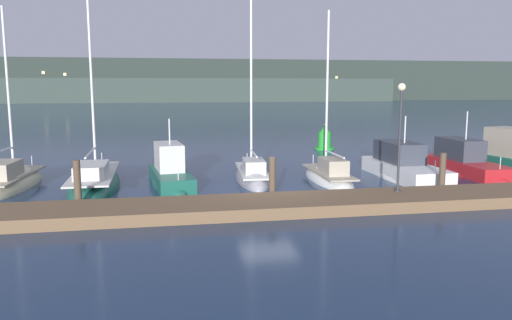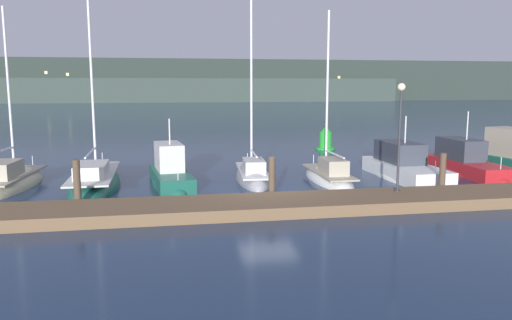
{
  "view_description": "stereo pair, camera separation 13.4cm",
  "coord_description": "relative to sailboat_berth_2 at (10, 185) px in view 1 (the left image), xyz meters",
  "views": [
    {
      "loc": [
        -4.43,
        -20.9,
        4.86
      ],
      "look_at": [
        0.0,
        2.98,
        1.2
      ],
      "focal_mm": 35.0,
      "sensor_mm": 36.0,
      "label": 1
    },
    {
      "loc": [
        -4.3,
        -20.92,
        4.86
      ],
      "look_at": [
        0.0,
        2.98,
        1.2
      ],
      "focal_mm": 35.0,
      "sensor_mm": 36.0,
      "label": 2
    }
  ],
  "objects": [
    {
      "name": "mooring_pile_2",
      "position": [
        11.73,
        -4.98,
        0.82
      ],
      "size": [
        0.28,
        0.28,
        1.87
      ],
      "primitive_type": "cylinder",
      "color": "#4C3D2D",
      "rests_on": "ground"
    },
    {
      "name": "channel_buoy",
      "position": [
        19.34,
        11.1,
        0.62
      ],
      "size": [
        1.48,
        1.48,
        1.98
      ],
      "color": "green",
      "rests_on": "ground"
    },
    {
      "name": "motorboat_berth_8",
      "position": [
        23.73,
        -0.3,
        0.18
      ],
      "size": [
        2.09,
        6.78,
        4.09
      ],
      "color": "red",
      "rests_on": "ground"
    },
    {
      "name": "sailboat_berth_2",
      "position": [
        0.0,
        0.0,
        0.0
      ],
      "size": [
        2.55,
        6.91,
        9.35
      ],
      "color": "beige",
      "rests_on": "ground"
    },
    {
      "name": "mooring_pile_1",
      "position": [
        3.91,
        -4.98,
        0.87
      ],
      "size": [
        0.28,
        0.28,
        1.97
      ],
      "primitive_type": "cylinder",
      "color": "#4C3D2D",
      "rests_on": "ground"
    },
    {
      "name": "motorboat_berth_7",
      "position": [
        19.68,
        -1.08,
        0.22
      ],
      "size": [
        2.38,
        6.99,
        3.8
      ],
      "color": "white",
      "rests_on": "ground"
    },
    {
      "name": "dock_lamppost",
      "position": [
        16.87,
        -6.07,
        3.3
      ],
      "size": [
        0.32,
        0.32,
        4.49
      ],
      "color": "#2D2D33",
      "rests_on": "dock"
    },
    {
      "name": "motorboat_berth_4",
      "position": [
        7.57,
        -0.67,
        0.2
      ],
      "size": [
        2.44,
        5.83,
        3.93
      ],
      "color": "#195647",
      "rests_on": "ground"
    },
    {
      "name": "sailboat_berth_3",
      "position": [
        3.97,
        -0.61,
        -0.01
      ],
      "size": [
        2.42,
        8.11,
        12.31
      ],
      "color": "#195647",
      "rests_on": "ground"
    },
    {
      "name": "sailboat_berth_6",
      "position": [
        15.52,
        -1.17,
        0.03
      ],
      "size": [
        1.8,
        6.08,
        9.14
      ],
      "color": "white",
      "rests_on": "ground"
    },
    {
      "name": "dock",
      "position": [
        11.73,
        -6.63,
        0.11
      ],
      "size": [
        40.39,
        2.8,
        0.45
      ],
      "primitive_type": "cube",
      "color": "brown",
      "rests_on": "ground"
    },
    {
      "name": "hillside_backdrop",
      "position": [
        10.41,
        130.17,
        5.67
      ],
      "size": [
        240.0,
        23.0,
        12.55
      ],
      "color": "#28332D",
      "rests_on": "ground"
    },
    {
      "name": "sailboat_berth_5",
      "position": [
        11.75,
        -0.1,
        -0.0
      ],
      "size": [
        2.11,
        6.36,
        9.93
      ],
      "color": "gray",
      "rests_on": "ground"
    },
    {
      "name": "ground_plane",
      "position": [
        11.73,
        -4.21,
        -0.12
      ],
      "size": [
        400.0,
        400.0,
        0.0
      ],
      "primitive_type": "plane",
      "color": "#192D4C"
    },
    {
      "name": "mooring_pile_3",
      "position": [
        19.55,
        -4.98,
        0.81
      ],
      "size": [
        0.28,
        0.28,
        1.86
      ],
      "primitive_type": "cylinder",
      "color": "#4C3D2D",
      "rests_on": "ground"
    }
  ]
}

